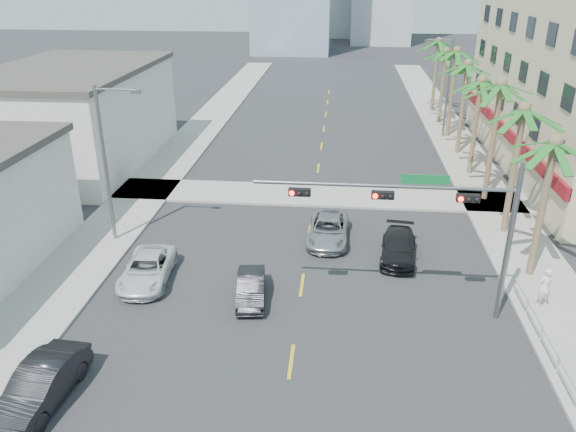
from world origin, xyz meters
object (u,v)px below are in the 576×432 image
object	(u,v)px
car_parked_mid	(41,385)
car_parked_far	(147,269)
traffic_signal_mast	(436,213)
car_lane_center	(328,230)
car_lane_right	(398,247)
car_lane_left	(251,288)
pedestrian	(545,287)

from	to	relation	value
car_parked_mid	car_parked_far	distance (m)	8.88
traffic_signal_mast	car_parked_mid	xyz separation A→B (m)	(-14.59, -7.10, -4.30)
car_parked_far	car_lane_center	size ratio (longest dim) A/B	0.98
car_parked_far	car_lane_right	xyz separation A→B (m)	(12.82, 3.70, -0.02)
car_lane_center	car_lane_right	world-z (taller)	car_lane_center
car_parked_mid	car_lane_center	world-z (taller)	car_parked_mid
car_lane_right	car_lane_center	bearing A→B (deg)	161.52
car_lane_center	car_lane_right	bearing A→B (deg)	-22.72
traffic_signal_mast	car_lane_left	bearing A→B (deg)	176.36
pedestrian	traffic_signal_mast	bearing A→B (deg)	-10.01
car_parked_far	pedestrian	xyz separation A→B (m)	(19.06, -0.69, 0.46)
traffic_signal_mast	pedestrian	xyz separation A→B (m)	(5.48, 1.02, -3.93)
car_lane_center	traffic_signal_mast	bearing A→B (deg)	-54.97
car_parked_mid	car_lane_left	world-z (taller)	car_parked_mid
car_parked_mid	car_parked_far	xyz separation A→B (m)	(1.01, 8.82, -0.09)
car_parked_far	car_lane_left	xyz separation A→B (m)	(5.46, -1.20, -0.06)
car_lane_left	car_lane_center	xyz separation A→B (m)	(3.48, 6.71, 0.07)
car_parked_far	car_lane_center	bearing A→B (deg)	27.17
traffic_signal_mast	car_lane_left	size ratio (longest dim) A/B	2.99
traffic_signal_mast	car_lane_center	xyz separation A→B (m)	(-4.64, 7.22, -4.38)
traffic_signal_mast	car_parked_mid	world-z (taller)	traffic_signal_mast
car_lane_center	car_lane_right	size ratio (longest dim) A/B	1.09
car_lane_left	car_lane_right	size ratio (longest dim) A/B	0.82
car_lane_left	pedestrian	bearing A→B (deg)	-4.83
traffic_signal_mast	car_lane_right	bearing A→B (deg)	98.07
car_lane_left	car_lane_center	distance (m)	7.56
car_lane_center	pedestrian	distance (m)	11.87
car_lane_left	car_parked_far	bearing A→B (deg)	160.67
car_parked_mid	car_lane_left	distance (m)	10.00
car_parked_far	car_lane_right	world-z (taller)	car_parked_far
car_parked_far	pedestrian	distance (m)	19.08
car_parked_mid	pedestrian	distance (m)	21.65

